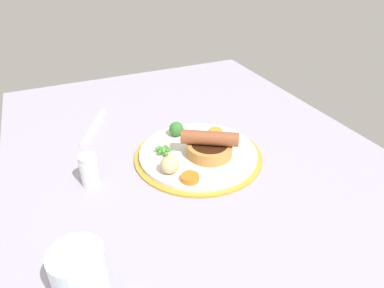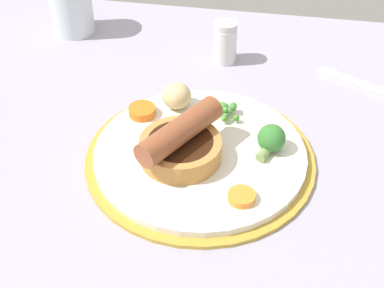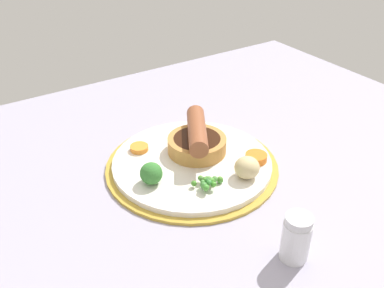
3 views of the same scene
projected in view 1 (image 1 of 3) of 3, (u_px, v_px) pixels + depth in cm
name	position (u px, v px, depth cm)	size (l,w,h in cm)	color
dining_table	(197.00, 161.00, 76.31)	(110.00, 80.00, 3.00)	#9E99AD
dinner_plate	(198.00, 155.00, 74.70)	(27.85, 27.85, 1.40)	#B79333
sausage_pudding	(210.00, 146.00, 72.14)	(9.66, 11.79, 5.57)	#BC8442
pea_pile	(164.00, 151.00, 72.68)	(4.74, 3.48, 1.83)	#43872A
broccoli_floret_far	(177.00, 129.00, 79.28)	(3.38, 4.61, 3.38)	#387A33
potato_chunk_1	(170.00, 165.00, 67.09)	(3.79, 3.85, 3.36)	#CCB77F
carrot_slice_0	(216.00, 131.00, 81.04)	(3.03, 3.03, 0.85)	orange
carrot_slice_4	(190.00, 178.00, 65.40)	(3.53, 3.53, 1.13)	orange
fork	(95.00, 126.00, 86.03)	(18.00, 1.60, 0.60)	silver
drinking_glass	(82.00, 281.00, 42.69)	(6.83, 6.83, 9.99)	silver
salt_shaker	(89.00, 170.00, 65.44)	(3.54, 3.54, 6.46)	silver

